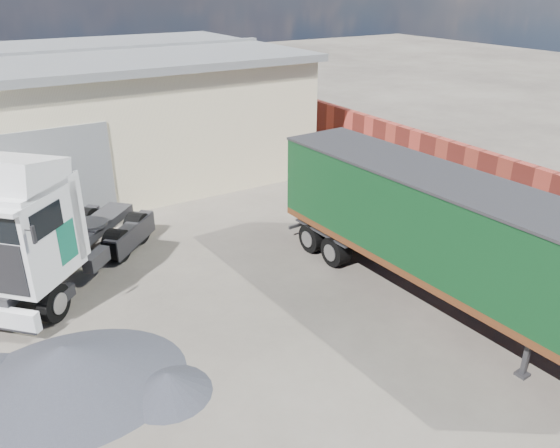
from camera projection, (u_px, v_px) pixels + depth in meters
ground at (243, 361)px, 12.71m from camera, size 120.00×120.00×0.00m
brick_boundary_wall at (422, 163)px, 22.33m from camera, size 0.35×26.00×2.50m
tractor_unit at (38, 234)px, 14.78m from camera, size 6.20×6.18×4.33m
box_trailer at (436, 226)px, 14.39m from camera, size 2.85×10.84×3.57m
panel_van at (2, 239)px, 16.52m from camera, size 3.24×4.80×1.82m
gravel_heap at (62, 368)px, 11.72m from camera, size 6.00×5.77×1.07m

